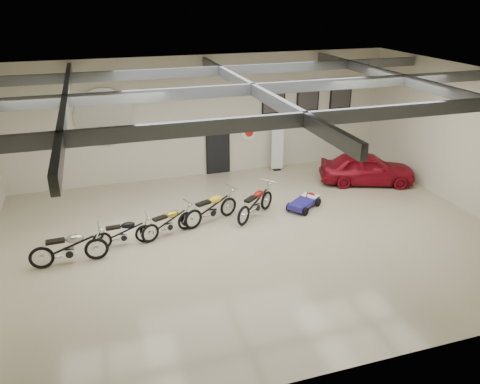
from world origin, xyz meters
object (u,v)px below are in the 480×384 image
object	(u,v)px
banner_stand	(277,149)
motorcycle_red	(255,202)
motorcycle_yellow	(211,207)
go_kart	(306,199)
motorcycle_black	(123,232)
motorcycle_gold	(168,222)
motorcycle_silver	(69,247)
vintage_car	(367,168)

from	to	relation	value
banner_stand	motorcycle_red	bearing A→B (deg)	-115.47
motorcycle_yellow	go_kart	size ratio (longest dim) A/B	1.25
motorcycle_black	motorcycle_gold	size ratio (longest dim) A/B	0.96
motorcycle_gold	motorcycle_yellow	xyz separation A→B (m)	(1.55, 0.52, 0.06)
banner_stand	motorcycle_gold	xyz separation A→B (m)	(-5.56, -4.57, -0.47)
motorcycle_silver	motorcycle_black	world-z (taller)	motorcycle_silver
banner_stand	motorcycle_yellow	distance (m)	5.71
motorcycle_gold	motorcycle_red	distance (m)	3.15
motorcycle_black	motorcycle_red	xyz separation A→B (m)	(4.56, 0.70, 0.08)
motorcycle_black	motorcycle_yellow	size ratio (longest dim) A/B	0.86
motorcycle_silver	go_kart	size ratio (longest dim) A/B	1.26
motorcycle_red	go_kart	world-z (taller)	motorcycle_red
motorcycle_gold	vintage_car	bearing A→B (deg)	-9.05
motorcycle_gold	go_kart	distance (m)	5.19
banner_stand	vintage_car	xyz separation A→B (m)	(2.94, -2.51, -0.33)
motorcycle_yellow	go_kart	xyz separation A→B (m)	(3.59, 0.14, -0.25)
motorcycle_black	motorcycle_yellow	world-z (taller)	motorcycle_yellow
go_kart	motorcycle_black	bearing A→B (deg)	151.10
motorcycle_yellow	motorcycle_gold	bearing A→B (deg)	175.49
motorcycle_gold	banner_stand	bearing A→B (deg)	16.74
go_kart	vintage_car	world-z (taller)	vintage_car
banner_stand	motorcycle_red	world-z (taller)	banner_stand
motorcycle_gold	vintage_car	size ratio (longest dim) A/B	0.51
motorcycle_silver	motorcycle_gold	size ratio (longest dim) A/B	1.12
motorcycle_silver	motorcycle_black	bearing A→B (deg)	19.36
motorcycle_black	motorcycle_yellow	xyz separation A→B (m)	(2.99, 0.77, 0.08)
motorcycle_gold	motorcycle_yellow	world-z (taller)	motorcycle_yellow
motorcycle_silver	motorcycle_red	distance (m)	6.26
motorcycle_black	motorcycle_red	world-z (taller)	motorcycle_red
banner_stand	go_kart	xyz separation A→B (m)	(-0.42, -3.91, -0.66)
motorcycle_red	vintage_car	bearing A→B (deg)	-22.02
motorcycle_black	motorcycle_gold	distance (m)	1.46
banner_stand	go_kart	size ratio (longest dim) A/B	1.13
banner_stand	motorcycle_red	xyz separation A→B (m)	(-2.44, -4.12, -0.41)
banner_stand	motorcycle_yellow	xyz separation A→B (m)	(-4.01, -4.05, -0.41)
motorcycle_gold	vintage_car	distance (m)	8.75
motorcycle_gold	motorcycle_yellow	bearing A→B (deg)	-4.24
banner_stand	motorcycle_black	distance (m)	8.51
motorcycle_black	motorcycle_gold	world-z (taller)	motorcycle_gold
motorcycle_silver	go_kart	world-z (taller)	motorcycle_silver
banner_stand	go_kart	bearing A→B (deg)	-90.90
motorcycle_black	motorcycle_silver	bearing A→B (deg)	-162.95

